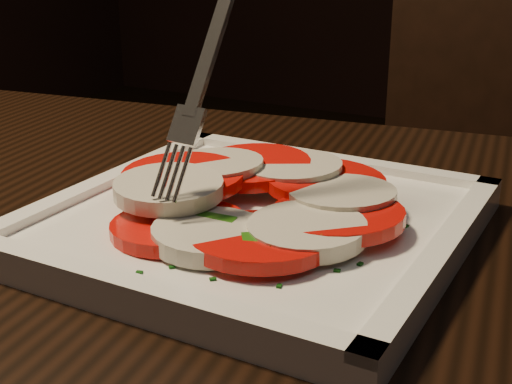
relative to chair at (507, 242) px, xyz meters
name	(u,v)px	position (x,y,z in m)	size (l,w,h in m)	color
chair	(507,242)	(0.00, 0.00, 0.00)	(0.42, 0.42, 0.93)	black
plate	(256,225)	(-0.08, -0.57, 0.22)	(0.26, 0.26, 0.01)	white
caprese_salad	(256,198)	(-0.08, -0.57, 0.24)	(0.19, 0.21, 0.03)	red
fork	(224,46)	(-0.11, -0.57, 0.34)	(0.04, 0.10, 0.16)	white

